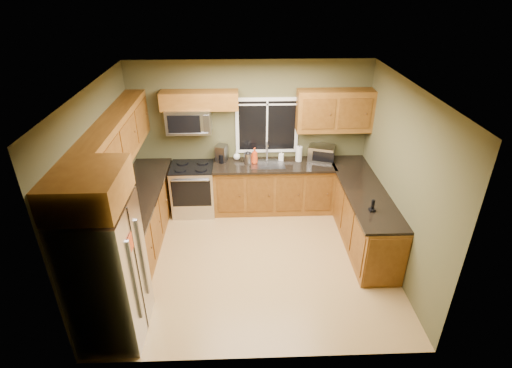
{
  "coord_description": "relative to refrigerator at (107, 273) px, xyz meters",
  "views": [
    {
      "loc": [
        -0.15,
        -4.93,
        4.0
      ],
      "look_at": [
        0.05,
        0.35,
        1.15
      ],
      "focal_mm": 28.0,
      "sensor_mm": 36.0,
      "label": 1
    }
  ],
  "objects": [
    {
      "name": "coffee_maker",
      "position": [
        1.22,
        2.94,
        0.18
      ],
      "size": [
        0.24,
        0.28,
        0.3
      ],
      "color": "slate",
      "rests_on": "countertop_back"
    },
    {
      "name": "microwave",
      "position": [
        0.69,
        2.91,
        0.83
      ],
      "size": [
        0.76,
        0.41,
        0.42
      ],
      "color": "#B7B7BC",
      "rests_on": "back_wall"
    },
    {
      "name": "kettle",
      "position": [
        1.69,
        2.81,
        0.15
      ],
      "size": [
        0.15,
        0.15,
        0.25
      ],
      "color": "#B7B7BC",
      "rests_on": "countertop_back"
    },
    {
      "name": "cordless_phone",
      "position": [
        3.44,
        1.16,
        0.1
      ],
      "size": [
        0.1,
        0.1,
        0.18
      ],
      "color": "black",
      "rests_on": "countertop_peninsula"
    },
    {
      "name": "base_cabinets_left",
      "position": [
        -0.06,
        1.78,
        -0.45
      ],
      "size": [
        0.6,
        2.65,
        0.9
      ],
      "primitive_type": "cube",
      "color": "brown",
      "rests_on": "ground"
    },
    {
      "name": "upper_cabinets_left",
      "position": [
        -0.2,
        1.78,
        0.96
      ],
      "size": [
        0.33,
        2.65,
        0.72
      ],
      "primitive_type": "cube",
      "color": "brown",
      "rests_on": "left_wall"
    },
    {
      "name": "floor",
      "position": [
        1.74,
        1.3,
        -0.9
      ],
      "size": [
        4.2,
        4.2,
        0.0
      ],
      "primitive_type": "plane",
      "color": "#A8814A",
      "rests_on": "ground"
    },
    {
      "name": "upper_cabinets_back_right",
      "position": [
        3.19,
        2.94,
        0.96
      ],
      "size": [
        1.3,
        0.33,
        0.72
      ],
      "primitive_type": "cube",
      "color": "brown",
      "rests_on": "back_wall"
    },
    {
      "name": "soap_bottle_b",
      "position": [
        2.3,
        2.93,
        0.13
      ],
      "size": [
        0.1,
        0.1,
        0.18
      ],
      "primitive_type": "imported",
      "rotation": [
        0.0,
        0.0,
        -0.27
      ],
      "color": "white",
      "rests_on": "countertop_back"
    },
    {
      "name": "ceiling",
      "position": [
        1.74,
        1.3,
        1.8
      ],
      "size": [
        4.2,
        4.2,
        0.0
      ],
      "primitive_type": "plane",
      "rotation": [
        3.14,
        0.0,
        0.0
      ],
      "color": "white",
      "rests_on": "back_wall"
    },
    {
      "name": "front_wall",
      "position": [
        1.74,
        -0.5,
        0.45
      ],
      "size": [
        4.2,
        0.0,
        4.2
      ],
      "primitive_type": "plane",
      "rotation": [
        -1.57,
        0.0,
        0.0
      ],
      "color": "#4D4C2D",
      "rests_on": "ground"
    },
    {
      "name": "left_wall",
      "position": [
        -0.36,
        1.3,
        0.45
      ],
      "size": [
        0.0,
        3.6,
        3.6
      ],
      "primitive_type": "plane",
      "rotation": [
        1.57,
        0.0,
        1.57
      ],
      "color": "#4D4C2D",
      "rests_on": "ground"
    },
    {
      "name": "soap_bottle_a",
      "position": [
        1.81,
        2.83,
        0.19
      ],
      "size": [
        0.15,
        0.15,
        0.29
      ],
      "primitive_type": "imported",
      "rotation": [
        0.0,
        0.0,
        -0.37
      ],
      "color": "red",
      "rests_on": "countertop_back"
    },
    {
      "name": "range",
      "position": [
        0.69,
        2.77,
        -0.43
      ],
      "size": [
        0.76,
        0.69,
        0.94
      ],
      "color": "#B7B7BC",
      "rests_on": "ground"
    },
    {
      "name": "right_wall",
      "position": [
        3.84,
        1.3,
        0.45
      ],
      "size": [
        0.0,
        3.6,
        3.6
      ],
      "primitive_type": "plane",
      "rotation": [
        1.57,
        0.0,
        -1.57
      ],
      "color": "#4D4C2D",
      "rests_on": "ground"
    },
    {
      "name": "base_cabinets_peninsula",
      "position": [
        3.54,
        1.84,
        -0.45
      ],
      "size": [
        0.6,
        2.52,
        0.9
      ],
      "color": "brown",
      "rests_on": "ground"
    },
    {
      "name": "countertop_peninsula",
      "position": [
        3.51,
        1.85,
        0.02
      ],
      "size": [
        0.65,
        2.5,
        0.04
      ],
      "primitive_type": "cube",
      "color": "black",
      "rests_on": "base_cabinets_peninsula"
    },
    {
      "name": "back_wall",
      "position": [
        1.74,
        3.1,
        0.45
      ],
      "size": [
        4.2,
        0.0,
        4.2
      ],
      "primitive_type": "plane",
      "rotation": [
        1.57,
        0.0,
        0.0
      ],
      "color": "#4D4C2D",
      "rests_on": "ground"
    },
    {
      "name": "base_cabinets_back",
      "position": [
        2.15,
        2.8,
        -0.45
      ],
      "size": [
        2.17,
        0.6,
        0.9
      ],
      "primitive_type": "cube",
      "color": "brown",
      "rests_on": "ground"
    },
    {
      "name": "toaster_oven",
      "position": [
        3.02,
        2.92,
        0.18
      ],
      "size": [
        0.53,
        0.47,
        0.28
      ],
      "color": "#B7B7BC",
      "rests_on": "countertop_back"
    },
    {
      "name": "soap_bottle_c",
      "position": [
        1.49,
        3.0,
        0.12
      ],
      "size": [
        0.14,
        0.14,
        0.16
      ],
      "primitive_type": "imported",
      "rotation": [
        0.0,
        0.0,
        0.1
      ],
      "color": "white",
      "rests_on": "countertop_back"
    },
    {
      "name": "window",
      "position": [
        2.04,
        3.08,
        0.65
      ],
      "size": [
        1.12,
        0.03,
        1.02
      ],
      "color": "white",
      "rests_on": "back_wall"
    },
    {
      "name": "countertop_left",
      "position": [
        -0.04,
        1.78,
        0.02
      ],
      "size": [
        0.65,
        2.65,
        0.04
      ],
      "primitive_type": "cube",
      "color": "black",
      "rests_on": "base_cabinets_left"
    },
    {
      "name": "sink",
      "position": [
        2.04,
        2.79,
        0.05
      ],
      "size": [
        0.6,
        0.42,
        0.36
      ],
      "color": "slate",
      "rests_on": "countertop_back"
    },
    {
      "name": "refrigerator",
      "position": [
        0.0,
        0.0,
        0.0
      ],
      "size": [
        0.74,
        0.9,
        1.8
      ],
      "color": "#B7B7BC",
      "rests_on": "ground"
    },
    {
      "name": "countertop_back",
      "position": [
        2.15,
        2.78,
        0.02
      ],
      "size": [
        2.17,
        0.65,
        0.04
      ],
      "primitive_type": "cube",
      "color": "black",
      "rests_on": "base_cabinets_back"
    },
    {
      "name": "upper_cabinet_over_fridge",
      "position": [
        -0.0,
        0.0,
        1.13
      ],
      "size": [
        0.72,
        0.9,
        0.38
      ],
      "primitive_type": "cube",
      "color": "brown",
      "rests_on": "left_wall"
    },
    {
      "name": "upper_cabinets_back_left",
      "position": [
        0.89,
        2.94,
        1.17
      ],
      "size": [
        1.3,
        0.33,
        0.3
      ],
      "primitive_type": "cube",
      "color": "brown",
      "rests_on": "back_wall"
    },
    {
      "name": "paper_towel_roll",
      "position": [
        2.61,
        2.9,
        0.18
      ],
      "size": [
        0.12,
        0.12,
        0.3
      ],
      "color": "white",
      "rests_on": "countertop_back"
    }
  ]
}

